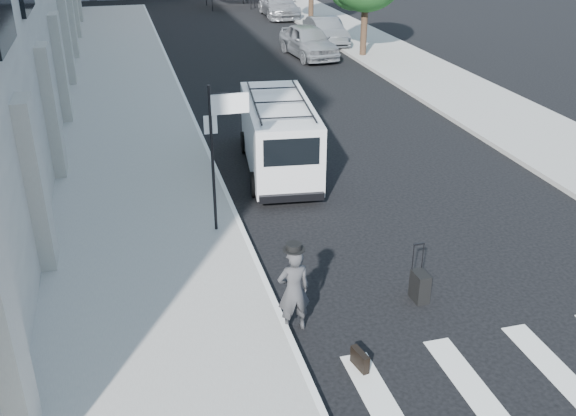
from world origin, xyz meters
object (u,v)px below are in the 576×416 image
parked_car_a (308,41)px  parked_car_c (279,5)px  businessman (294,290)px  cargo_van (278,134)px  briefcase (360,360)px  parked_car_b (326,31)px  suitcase (420,286)px

parked_car_a → parked_car_c: parked_car_a is taller
businessman → parked_car_c: (8.38, 33.93, -0.08)m
cargo_van → businessman: bearing=-95.4°
briefcase → parked_car_b: size_ratio=0.10×
cargo_van → parked_car_b: bearing=74.3°
businessman → parked_car_b: 25.92m
parked_car_a → parked_car_b: parked_car_a is taller
cargo_van → parked_car_b: 18.16m
cargo_van → parked_car_a: cargo_van is taller
parked_car_c → parked_car_a: bearing=-95.5°
briefcase → parked_car_c: size_ratio=0.08×
suitcase → parked_car_c: (5.69, 33.66, 0.45)m
parked_car_c → parked_car_b: bearing=-86.8°
briefcase → parked_car_c: parked_car_c is taller
briefcase → parked_car_a: 23.91m
parked_car_a → briefcase: bearing=-109.5°
businessman → briefcase: 1.72m
suitcase → cargo_van: (-1.02, 7.40, 0.77)m
parked_car_b → businessman: bearing=-108.5°
briefcase → parked_car_a: size_ratio=0.09×
suitcase → businessman: bearing=-176.2°
briefcase → businessman: bearing=108.6°
suitcase → parked_car_b: bearing=74.2°
parked_car_b → suitcase: bearing=-102.9°
briefcase → cargo_van: size_ratio=0.08×
parked_car_c → suitcase: bearing=-97.8°
cargo_van → parked_car_c: cargo_van is taller
businessman → parked_car_a: bearing=-109.6°
suitcase → parked_car_b: parked_car_b is taller
parked_car_a → parked_car_c: bearing=77.8°
briefcase → suitcase: (1.89, 1.64, 0.15)m
parked_car_a → suitcase: bearing=-105.8°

